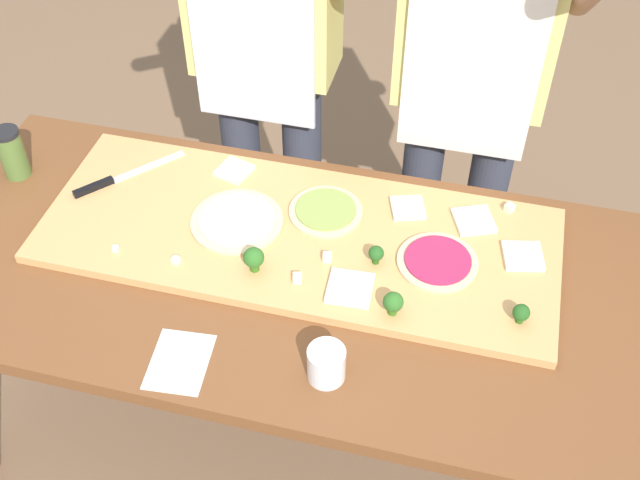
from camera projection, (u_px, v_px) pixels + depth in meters
ground_plane at (284, 430)px, 2.45m from camera, size 8.00×8.00×0.00m
prep_table at (275, 292)px, 1.98m from camera, size 1.77×0.84×0.74m
cutting_board at (298, 236)px, 1.98m from camera, size 1.29×0.50×0.02m
chefs_knife at (114, 179)px, 2.10m from camera, size 0.23×0.25×0.02m
pizza_whole_cheese_artichoke at (237, 221)px, 1.99m from camera, size 0.23×0.23×0.02m
pizza_whole_beet_magenta at (438, 261)px, 1.89m from camera, size 0.20×0.20×0.02m
pizza_whole_pesto_green at (326, 211)px, 2.02m from camera, size 0.19×0.19×0.02m
pizza_slice_far_left at (350, 288)px, 1.83m from camera, size 0.11×0.11×0.01m
pizza_slice_far_right at (234, 170)px, 2.13m from camera, size 0.10×0.10×0.01m
pizza_slice_center at (474, 221)px, 1.99m from camera, size 0.13×0.13×0.01m
pizza_slice_near_left at (523, 256)px, 1.91m from camera, size 0.11×0.11×0.01m
pizza_slice_near_right at (408, 208)px, 2.03m from camera, size 0.11×0.11×0.01m
broccoli_floret_back_mid at (254, 258)px, 1.86m from camera, size 0.05×0.05×0.07m
broccoli_floret_center_right at (393, 303)px, 1.77m from camera, size 0.05×0.05×0.06m
broccoli_floret_back_right at (521, 313)px, 1.75m from camera, size 0.04×0.04×0.05m
broccoli_floret_front_mid at (376, 254)px, 1.88m from camera, size 0.04×0.04×0.05m
cheese_crumble_a at (297, 278)px, 1.85m from camera, size 0.03×0.03×0.02m
cheese_crumble_b at (509, 208)px, 2.02m from camera, size 0.03×0.03×0.02m
cheese_crumble_c at (176, 261)px, 1.89m from camera, size 0.02×0.02×0.02m
cheese_crumble_d at (116, 249)px, 1.92m from camera, size 0.02×0.02×0.01m
cheese_crumble_e at (327, 257)px, 1.90m from camera, size 0.02×0.02×0.02m
flour_cup at (326, 365)px, 1.67m from camera, size 0.08×0.08×0.08m
sauce_jar at (12, 153)px, 2.12m from camera, size 0.07×0.07×0.15m
recipe_note at (180, 362)px, 1.72m from camera, size 0.14×0.17×0.00m
cook_left at (264, 37)px, 2.18m from camera, size 0.54×0.39×1.67m
cook_right at (473, 65)px, 2.08m from camera, size 0.54×0.39×1.67m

